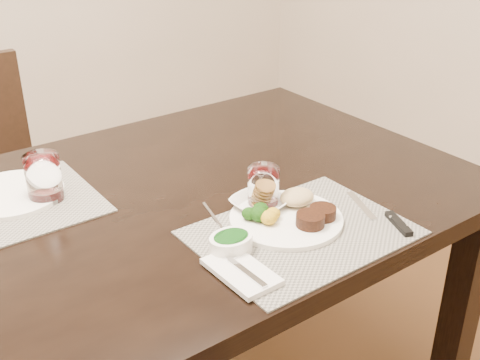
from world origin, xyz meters
TOP-DOWN VIEW (x-y plane):
  - dining_table at (0.00, 0.00)m, footprint 2.00×1.00m
  - placemat_near at (0.38, -0.32)m, footprint 0.46×0.34m
  - dinner_plate at (0.39, -0.27)m, footprint 0.26×0.26m
  - napkin_fork at (0.18, -0.37)m, footprint 0.09×0.16m
  - steak_knife at (0.57, -0.40)m, footprint 0.07×0.23m
  - cracker_bowl at (0.36, -0.19)m, footprint 0.14×0.14m
  - sauce_ramekin at (0.21, -0.29)m, footprint 0.10×0.14m
  - wine_glass_near at (0.38, -0.18)m, footprint 0.07×0.07m
  - far_plate at (-0.08, 0.22)m, footprint 0.25×0.25m
  - wine_glass_far at (-0.02, 0.16)m, footprint 0.08×0.08m

SIDE VIEW (x-z plane):
  - dining_table at x=0.00m, z-range 0.29..1.04m
  - placemat_near at x=0.38m, z-range 0.75..0.75m
  - steak_knife at x=0.57m, z-range 0.75..0.76m
  - far_plate at x=-0.08m, z-range 0.75..0.76m
  - napkin_fork at x=0.18m, z-range 0.75..0.77m
  - dinner_plate at x=0.39m, z-range 0.75..0.79m
  - cracker_bowl at x=0.36m, z-range 0.74..0.80m
  - sauce_ramekin at x=0.21m, z-range 0.74..0.81m
  - wine_glass_near at x=0.38m, z-range 0.75..0.85m
  - wine_glass_far at x=-0.02m, z-range 0.75..0.86m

